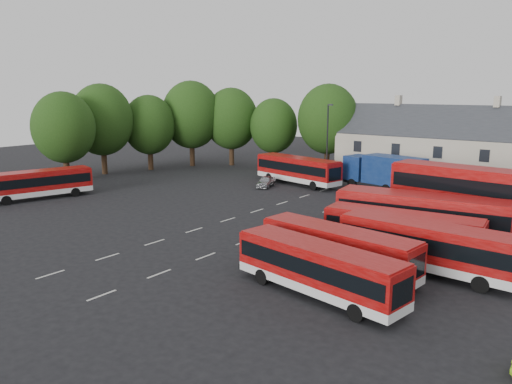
# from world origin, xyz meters

# --- Properties ---
(ground) EXTENTS (140.00, 140.00, 0.00)m
(ground) POSITION_xyz_m (0.00, 0.00, 0.00)
(ground) COLOR black
(ground) RESTS_ON ground
(lane_markings) EXTENTS (5.15, 33.80, 0.01)m
(lane_markings) POSITION_xyz_m (2.50, 2.00, 0.01)
(lane_markings) COLOR beige
(lane_markings) RESTS_ON ground
(treeline) EXTENTS (29.92, 32.59, 12.01)m
(treeline) POSITION_xyz_m (-20.74, 19.36, 6.68)
(treeline) COLOR black
(treeline) RESTS_ON ground
(terrace_houses) EXTENTS (35.70, 7.13, 10.06)m
(terrace_houses) POSITION_xyz_m (14.00, 30.00, 3.86)
(terrace_houses) COLOR beige
(terrace_houses) RESTS_ON ground
(bus_row_a) EXTENTS (10.08, 3.73, 2.78)m
(bus_row_a) POSITION_xyz_m (14.08, -7.05, 1.67)
(bus_row_a) COLOR silver
(bus_row_a) RESTS_ON ground
(bus_row_b) EXTENTS (10.02, 3.28, 2.78)m
(bus_row_b) POSITION_xyz_m (13.36, -3.59, 1.67)
(bus_row_b) COLOR silver
(bus_row_b) RESTS_ON ground
(bus_row_c) EXTENTS (10.63, 2.84, 2.98)m
(bus_row_c) POSITION_xyz_m (17.45, -0.16, 1.79)
(bus_row_c) COLOR silver
(bus_row_c) RESTS_ON ground
(bus_row_d) EXTENTS (10.28, 3.44, 2.85)m
(bus_row_d) POSITION_xyz_m (14.93, 2.18, 1.71)
(bus_row_d) COLOR silver
(bus_row_d) RESTS_ON ground
(bus_row_e) EXTENTS (12.27, 4.40, 3.39)m
(bus_row_e) POSITION_xyz_m (14.88, 5.99, 2.04)
(bus_row_e) COLOR silver
(bus_row_e) RESTS_ON ground
(bus_dd_south) EXTENTS (12.35, 3.84, 4.99)m
(bus_dd_south) POSITION_xyz_m (17.11, 10.47, 2.84)
(bus_dd_south) COLOR silver
(bus_dd_south) RESTS_ON ground
(bus_dd_north) EXTENTS (10.77, 4.08, 4.31)m
(bus_dd_north) POSITION_xyz_m (15.46, 13.70, 2.46)
(bus_dd_north) COLOR silver
(bus_dd_north) RESTS_ON ground
(bus_west) EXTENTS (4.82, 10.34, 2.85)m
(bus_west) POSITION_xyz_m (-20.30, -3.30, 1.71)
(bus_west) COLOR silver
(bus_west) RESTS_ON ground
(bus_north) EXTENTS (11.34, 4.62, 3.13)m
(bus_north) POSITION_xyz_m (-4.15, 19.06, 1.88)
(bus_north) COLOR silver
(bus_north) RESTS_ON ground
(box_truck) EXTENTS (9.20, 4.37, 3.87)m
(box_truck) POSITION_xyz_m (5.40, 21.31, 2.17)
(box_truck) COLOR black
(box_truck) RESTS_ON ground
(silver_car) EXTENTS (2.55, 3.90, 1.24)m
(silver_car) POSITION_xyz_m (-6.08, 15.56, 0.62)
(silver_car) COLOR #9A9DA1
(silver_car) RESTS_ON ground
(lamppost) EXTENTS (0.64, 0.31, 9.17)m
(lamppost) POSITION_xyz_m (-1.08, 20.31, 4.90)
(lamppost) COLOR black
(lamppost) RESTS_ON ground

